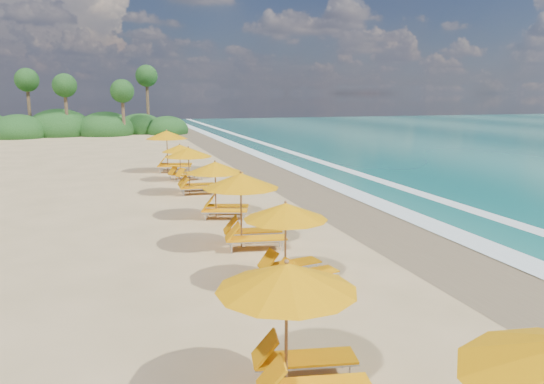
# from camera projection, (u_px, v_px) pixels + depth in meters

# --- Properties ---
(ground) EXTENTS (160.00, 160.00, 0.00)m
(ground) POSITION_uv_depth(u_px,v_px,m) (272.00, 224.00, 18.98)
(ground) COLOR tan
(ground) RESTS_ON ground
(wet_sand) EXTENTS (4.00, 160.00, 0.01)m
(wet_sand) POSITION_uv_depth(u_px,v_px,m) (369.00, 216.00, 20.15)
(wet_sand) COLOR #7F6B4C
(wet_sand) RESTS_ON ground
(surf_foam) EXTENTS (4.00, 160.00, 0.01)m
(surf_foam) POSITION_uv_depth(u_px,v_px,m) (429.00, 211.00, 20.94)
(surf_foam) COLOR white
(surf_foam) RESTS_ON ground
(station_1) EXTENTS (2.69, 2.57, 2.25)m
(station_1) POSITION_uv_depth(u_px,v_px,m) (297.00, 319.00, 8.03)
(station_1) COLOR olive
(station_1) RESTS_ON ground
(station_2) EXTENTS (2.54, 2.42, 2.14)m
(station_2) POSITION_uv_depth(u_px,v_px,m) (291.00, 237.00, 12.90)
(station_2) COLOR olive
(station_2) RESTS_ON ground
(station_3) EXTENTS (2.84, 2.70, 2.40)m
(station_3) POSITION_uv_depth(u_px,v_px,m) (247.00, 205.00, 15.96)
(station_3) COLOR olive
(station_3) RESTS_ON ground
(station_4) EXTENTS (2.82, 2.75, 2.23)m
(station_4) POSITION_uv_depth(u_px,v_px,m) (220.00, 185.00, 19.84)
(station_4) COLOR olive
(station_4) RESTS_ON ground
(station_5) EXTENTS (2.49, 2.31, 2.28)m
(station_5) POSITION_uv_depth(u_px,v_px,m) (193.00, 167.00, 24.56)
(station_5) COLOR olive
(station_5) RESTS_ON ground
(station_6) EXTENTS (2.67, 2.65, 2.04)m
(station_6) POSITION_uv_depth(u_px,v_px,m) (183.00, 160.00, 28.40)
(station_6) COLOR olive
(station_6) RESTS_ON ground
(station_7) EXTENTS (3.14, 3.01, 2.58)m
(station_7) POSITION_uv_depth(u_px,v_px,m) (170.00, 148.00, 31.47)
(station_7) COLOR olive
(station_7) RESTS_ON ground
(treeline) EXTENTS (25.80, 8.80, 9.74)m
(treeline) POSITION_uv_depth(u_px,v_px,m) (69.00, 127.00, 58.54)
(treeline) COLOR #163D14
(treeline) RESTS_ON ground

